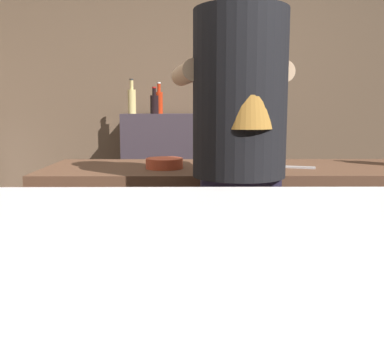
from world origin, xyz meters
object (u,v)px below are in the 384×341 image
bottle_hot_sauce (210,100)px  mixing_bowl (164,163)px  chefs_knife (289,167)px  bottle_soy (132,100)px  bartender (239,155)px  bottle_vinegar (154,103)px  bottle_olive_oil (159,102)px

bottle_hot_sauce → mixing_bowl: bearing=-101.8°
chefs_knife → bottle_soy: bottle_soy is taller
mixing_bowl → bottle_soy: 1.43m
bartender → chefs_knife: (0.28, 0.41, -0.10)m
mixing_bowl → bottle_hot_sauce: size_ratio=0.66×
bottle_vinegar → bottle_soy: bottle_soy is taller
bottle_vinegar → bottle_hot_sauce: bearing=7.0°
bottle_soy → bottle_hot_sauce: bottle_soy is taller
bottle_vinegar → bottle_hot_sauce: (0.42, 0.05, 0.02)m
bartender → bottle_hot_sauce: 1.73m
bartender → bottle_olive_oil: size_ratio=7.42×
bottle_vinegar → bottle_olive_oil: (0.03, 0.09, 0.02)m
bartender → bottle_hot_sauce: bartender is taller
mixing_bowl → bottle_soy: bearing=103.3°
bottle_olive_oil → bottle_soy: (-0.21, 0.00, 0.01)m
bartender → bottle_soy: bearing=10.3°
bottle_soy → bottle_hot_sauce: size_ratio=1.03×
chefs_knife → bottle_soy: bearing=140.8°
bottle_soy → bottle_vinegar: bearing=-27.6°
mixing_bowl → bottle_vinegar: (-0.14, 1.27, 0.29)m
bartender → bottle_soy: size_ratio=6.69×
chefs_knife → bartender: bearing=-107.3°
bartender → mixing_bowl: bartender is taller
bottle_vinegar → mixing_bowl: bearing=-83.6°
chefs_knife → bottle_hot_sauce: size_ratio=0.94×
mixing_bowl → bottle_olive_oil: bottle_olive_oil is taller
bartender → bottle_hot_sauce: (-0.02, 1.71, 0.23)m
chefs_knife → bottle_hot_sauce: 1.38m
bottle_vinegar → bottle_olive_oil: size_ratio=0.84×
bottle_olive_oil → bottle_soy: 0.21m
chefs_knife → bottle_hot_sauce: bearing=120.1°
chefs_knife → bottle_olive_oil: (-0.69, 1.34, 0.32)m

